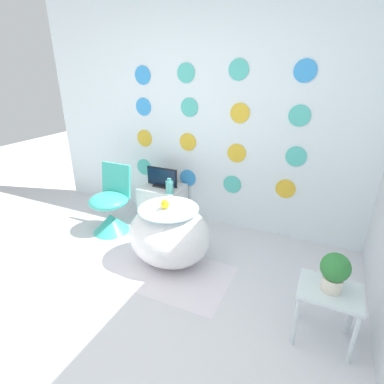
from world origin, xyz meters
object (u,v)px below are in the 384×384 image
tv (162,178)px  vase (170,187)px  chair (110,211)px  potted_plant_left (335,271)px  bathtub (169,235)px

tv → vase: tv is taller
chair → potted_plant_left: chair is taller
tv → vase: bearing=-38.9°
tv → potted_plant_left: bearing=-29.7°
bathtub → chair: size_ratio=1.04×
bathtub → tv: size_ratio=2.03×
potted_plant_left → tv: bearing=150.3°
chair → vase: (0.60, 0.33, 0.27)m
chair → vase: size_ratio=4.30×
tv → vase: size_ratio=2.21×
chair → potted_plant_left: 2.41m
bathtub → potted_plant_left: 1.47m
tv → chair: bearing=-130.4°
potted_plant_left → bathtub: bearing=166.1°
tv → vase: (0.19, -0.15, -0.02)m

